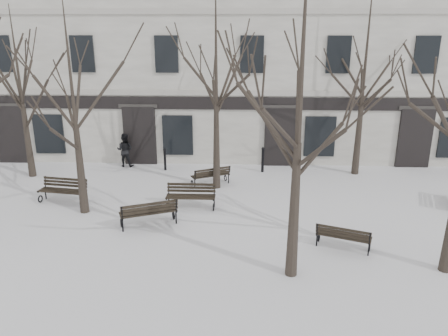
# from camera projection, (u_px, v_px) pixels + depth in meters

# --- Properties ---
(ground) EXTENTS (100.00, 100.00, 0.00)m
(ground) POSITION_uv_depth(u_px,v_px,m) (194.00, 236.00, 14.50)
(ground) COLOR silver
(ground) RESTS_ON ground
(building) EXTENTS (40.40, 10.20, 11.40)m
(building) POSITION_uv_depth(u_px,v_px,m) (215.00, 47.00, 25.11)
(building) COLOR beige
(building) RESTS_ON ground
(tree_1) EXTENTS (5.35, 5.35, 7.64)m
(tree_1) POSITION_uv_depth(u_px,v_px,m) (71.00, 84.00, 14.92)
(tree_1) COLOR black
(tree_1) RESTS_ON ground
(tree_2) EXTENTS (6.36, 6.36, 9.09)m
(tree_2) POSITION_uv_depth(u_px,v_px,m) (302.00, 68.00, 10.52)
(tree_2) COLOR black
(tree_2) RESTS_ON ground
(tree_4) EXTENTS (5.28, 5.28, 7.54)m
(tree_4) POSITION_uv_depth(u_px,v_px,m) (18.00, 73.00, 18.90)
(tree_4) COLOR black
(tree_4) RESTS_ON ground
(tree_5) EXTENTS (6.00, 6.00, 8.58)m
(tree_5) POSITION_uv_depth(u_px,v_px,m) (216.00, 60.00, 17.24)
(tree_5) COLOR black
(tree_5) RESTS_ON ground
(tree_6) EXTENTS (6.17, 6.17, 8.81)m
(tree_6) POSITION_uv_depth(u_px,v_px,m) (366.00, 54.00, 18.98)
(tree_6) COLOR black
(tree_6) RESTS_ON ground
(bench_0) EXTENTS (1.95, 0.96, 0.94)m
(bench_0) POSITION_uv_depth(u_px,v_px,m) (63.00, 190.00, 17.20)
(bench_0) COLOR black
(bench_0) RESTS_ON ground
(bench_1) EXTENTS (2.05, 1.38, 0.99)m
(bench_1) POSITION_uv_depth(u_px,v_px,m) (149.00, 212.00, 15.06)
(bench_1) COLOR black
(bench_1) RESTS_ON ground
(bench_2) EXTENTS (1.74, 1.15, 0.84)m
(bench_2) POSITION_uv_depth(u_px,v_px,m) (343.00, 236.00, 13.51)
(bench_2) COLOR black
(bench_2) RESTS_ON ground
(bench_3) EXTENTS (1.87, 0.70, 0.94)m
(bench_3) POSITION_uv_depth(u_px,v_px,m) (191.00, 195.00, 16.62)
(bench_3) COLOR black
(bench_3) RESTS_ON ground
(bench_4) EXTENTS (1.76, 1.28, 0.85)m
(bench_4) POSITION_uv_depth(u_px,v_px,m) (211.00, 175.00, 19.04)
(bench_4) COLOR black
(bench_4) RESTS_ON ground
(bollard_a) EXTENTS (0.14, 0.14, 1.08)m
(bollard_a) POSITION_uv_depth(u_px,v_px,m) (165.00, 159.00, 21.00)
(bollard_a) COLOR black
(bollard_a) RESTS_ON ground
(bollard_b) EXTENTS (0.16, 0.16, 1.22)m
(bollard_b) POSITION_uv_depth(u_px,v_px,m) (263.00, 159.00, 20.72)
(bollard_b) COLOR black
(bollard_b) RESTS_ON ground
(pedestrian_b) EXTENTS (0.86, 0.70, 1.67)m
(pedestrian_b) POSITION_uv_depth(u_px,v_px,m) (126.00, 166.00, 21.76)
(pedestrian_b) COLOR black
(pedestrian_b) RESTS_ON ground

